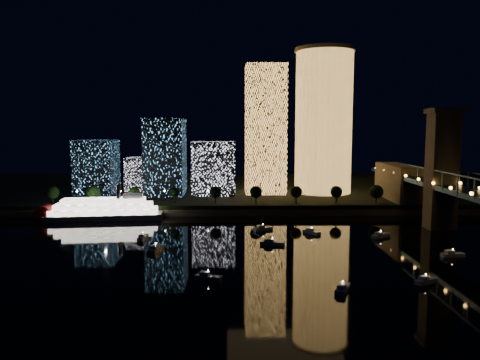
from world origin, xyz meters
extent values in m
plane|color=black|center=(0.00, 0.00, 0.00)|extent=(520.00, 520.00, 0.00)
cube|color=black|center=(0.00, 160.00, 2.50)|extent=(420.00, 160.00, 5.00)
cube|color=#6B5E4C|center=(0.00, 82.00, 1.50)|extent=(420.00, 6.00, 3.00)
cylinder|color=#FFB251|center=(30.51, 126.31, 44.72)|extent=(32.00, 32.00, 79.44)
cylinder|color=#6B5E4C|center=(30.51, 126.31, 85.44)|extent=(34.00, 34.00, 2.00)
cube|color=#FFB251|center=(-2.72, 126.15, 41.05)|extent=(22.66, 22.66, 72.09)
cube|color=white|center=(-32.01, 120.68, 19.74)|extent=(23.96, 20.27, 29.49)
cube|color=#509CDB|center=(-58.93, 120.68, 26.16)|extent=(21.16, 27.51, 42.32)
cube|color=white|center=(-70.96, 124.23, 15.21)|extent=(20.41, 18.56, 20.41)
cube|color=#509CDB|center=(-99.19, 126.82, 20.08)|extent=(21.55, 23.70, 30.17)
cube|color=#6B5E4C|center=(65.00, 50.00, 24.00)|extent=(11.00, 9.00, 48.00)
cube|color=#6B5E4C|center=(65.00, 50.00, 49.00)|extent=(13.00, 11.00, 2.00)
cube|color=#6B5E4C|center=(65.00, 100.00, 11.50)|extent=(12.00, 40.00, 23.00)
cube|color=#172C4B|center=(60.00, 12.00, 21.50)|extent=(0.50, 0.50, 7.00)
cube|color=#172C4B|center=(60.00, 36.00, 21.50)|extent=(0.50, 0.50, 7.00)
cube|color=#172C4B|center=(60.00, 60.00, 21.50)|extent=(0.50, 0.50, 7.00)
sphere|color=#FFA938|center=(59.50, 45.00, 19.80)|extent=(1.20, 1.20, 1.20)
sphere|color=#FFA938|center=(59.50, 90.00, 19.80)|extent=(1.20, 1.20, 1.20)
cube|color=silver|center=(-80.75, 72.85, 1.31)|extent=(53.46, 17.42, 2.62)
cube|color=white|center=(-80.75, 72.85, 3.83)|extent=(49.00, 15.88, 2.41)
cube|color=white|center=(-80.75, 72.85, 6.23)|extent=(44.53, 14.33, 2.41)
cube|color=white|center=(-80.75, 72.85, 8.64)|extent=(37.89, 12.56, 2.41)
cube|color=silver|center=(-67.70, 74.21, 10.72)|extent=(9.38, 7.44, 1.97)
cylinder|color=black|center=(-73.99, 71.35, 13.12)|extent=(1.53, 1.53, 6.56)
cylinder|color=black|center=(-74.45, 75.70, 13.12)|extent=(1.53, 1.53, 6.56)
cylinder|color=maroon|center=(-106.85, 70.12, 3.28)|extent=(8.64, 10.59, 7.66)
cube|color=silver|center=(-55.83, 33.59, 0.60)|extent=(3.28, 7.58, 1.20)
cube|color=silver|center=(-55.97, 32.50, 1.70)|extent=(2.22, 2.79, 1.00)
sphere|color=white|center=(-55.83, 33.59, 2.60)|extent=(0.36, 0.36, 0.36)
cube|color=silver|center=(35.52, 34.98, 0.60)|extent=(8.23, 6.48, 1.20)
cube|color=silver|center=(34.49, 34.34, 1.70)|extent=(3.52, 3.28, 1.00)
sphere|color=white|center=(35.52, 34.98, 2.60)|extent=(0.36, 0.36, 0.36)
cube|color=silver|center=(30.42, -19.09, 0.60)|extent=(6.58, 4.73, 1.20)
cube|color=silver|center=(29.57, -19.53, 1.70)|extent=(2.74, 2.49, 1.00)
sphere|color=white|center=(30.42, -19.09, 2.60)|extent=(0.36, 0.36, 0.36)
cube|color=silver|center=(6.48, -24.50, 0.60)|extent=(5.61, 8.27, 1.20)
cube|color=silver|center=(5.98, -25.58, 1.70)|extent=(3.03, 3.38, 1.00)
sphere|color=white|center=(6.48, -24.50, 2.60)|extent=(0.36, 0.36, 0.36)
cube|color=silver|center=(9.83, 41.31, 0.60)|extent=(6.63, 7.41, 1.20)
cube|color=silver|center=(9.11, 42.20, 1.70)|extent=(3.19, 3.30, 1.00)
sphere|color=white|center=(9.83, 41.31, 2.60)|extent=(0.36, 0.36, 0.36)
cube|color=silver|center=(-7.39, 24.06, 0.60)|extent=(9.27, 4.70, 1.20)
cube|color=silver|center=(-8.69, 24.35, 1.70)|extent=(3.53, 2.93, 1.00)
sphere|color=white|center=(-7.39, 24.06, 2.60)|extent=(0.36, 0.36, 0.36)
cube|color=silver|center=(-48.26, 16.70, 0.60)|extent=(4.55, 9.02, 1.20)
cube|color=silver|center=(-48.54, 15.44, 1.70)|extent=(2.84, 3.43, 1.00)
sphere|color=white|center=(-48.26, 16.70, 2.60)|extent=(0.36, 0.36, 0.36)
cube|color=silver|center=(50.34, 7.24, 0.60)|extent=(7.89, 3.52, 1.20)
cube|color=silver|center=(49.21, 7.07, 1.70)|extent=(2.93, 2.35, 1.00)
sphere|color=white|center=(50.34, 7.24, 2.60)|extent=(0.36, 0.36, 0.36)
cube|color=silver|center=(-28.70, -14.72, 0.60)|extent=(7.78, 4.69, 1.20)
cube|color=silver|center=(-29.75, -14.36, 1.70)|extent=(3.09, 2.68, 1.00)
sphere|color=white|center=(-28.70, -14.72, 2.60)|extent=(0.36, 0.36, 0.36)
cube|color=silver|center=(-9.13, 48.19, 0.60)|extent=(8.38, 5.88, 1.20)
cube|color=silver|center=(-10.21, 47.65, 1.70)|extent=(3.46, 3.13, 1.00)
sphere|color=white|center=(-9.13, 48.19, 2.60)|extent=(0.36, 0.36, 0.36)
cylinder|color=black|center=(-110.00, 88.00, 7.00)|extent=(0.70, 0.70, 4.00)
sphere|color=black|center=(-110.00, 88.00, 10.50)|extent=(6.35, 6.35, 6.35)
cylinder|color=black|center=(-90.00, 88.00, 7.00)|extent=(0.70, 0.70, 4.00)
sphere|color=black|center=(-90.00, 88.00, 10.50)|extent=(6.81, 6.81, 6.81)
cylinder|color=black|center=(-70.00, 88.00, 7.00)|extent=(0.70, 0.70, 4.00)
sphere|color=black|center=(-70.00, 88.00, 10.50)|extent=(5.74, 5.74, 5.74)
cylinder|color=black|center=(-50.00, 88.00, 7.00)|extent=(0.70, 0.70, 4.00)
sphere|color=black|center=(-50.00, 88.00, 10.50)|extent=(5.01, 5.01, 5.01)
cylinder|color=black|center=(-30.00, 88.00, 7.00)|extent=(0.70, 0.70, 4.00)
sphere|color=black|center=(-30.00, 88.00, 10.50)|extent=(5.91, 5.91, 5.91)
cylinder|color=black|center=(-10.00, 88.00, 7.00)|extent=(0.70, 0.70, 4.00)
sphere|color=black|center=(-10.00, 88.00, 10.50)|extent=(6.09, 6.09, 6.09)
cylinder|color=black|center=(10.00, 88.00, 7.00)|extent=(0.70, 0.70, 4.00)
sphere|color=black|center=(10.00, 88.00, 10.50)|extent=(5.90, 5.90, 5.90)
cylinder|color=black|center=(30.00, 88.00, 7.00)|extent=(0.70, 0.70, 4.00)
sphere|color=black|center=(30.00, 88.00, 10.50)|extent=(5.92, 5.92, 5.92)
cylinder|color=black|center=(50.00, 88.00, 7.00)|extent=(0.70, 0.70, 4.00)
sphere|color=black|center=(50.00, 88.00, 10.50)|extent=(6.83, 6.83, 6.83)
cylinder|color=black|center=(-100.00, 94.00, 7.50)|extent=(0.24, 0.24, 5.00)
sphere|color=#FFCC7F|center=(-100.00, 94.00, 10.30)|extent=(0.70, 0.70, 0.70)
cylinder|color=black|center=(-78.00, 94.00, 7.50)|extent=(0.24, 0.24, 5.00)
sphere|color=#FFCC7F|center=(-78.00, 94.00, 10.30)|extent=(0.70, 0.70, 0.70)
cylinder|color=black|center=(-56.00, 94.00, 7.50)|extent=(0.24, 0.24, 5.00)
sphere|color=#FFCC7F|center=(-56.00, 94.00, 10.30)|extent=(0.70, 0.70, 0.70)
cylinder|color=black|center=(-34.00, 94.00, 7.50)|extent=(0.24, 0.24, 5.00)
sphere|color=#FFCC7F|center=(-34.00, 94.00, 10.30)|extent=(0.70, 0.70, 0.70)
cylinder|color=black|center=(-12.00, 94.00, 7.50)|extent=(0.24, 0.24, 5.00)
sphere|color=#FFCC7F|center=(-12.00, 94.00, 10.30)|extent=(0.70, 0.70, 0.70)
cylinder|color=black|center=(10.00, 94.00, 7.50)|extent=(0.24, 0.24, 5.00)
sphere|color=#FFCC7F|center=(10.00, 94.00, 10.30)|extent=(0.70, 0.70, 0.70)
cylinder|color=black|center=(32.00, 94.00, 7.50)|extent=(0.24, 0.24, 5.00)
sphere|color=#FFCC7F|center=(32.00, 94.00, 10.30)|extent=(0.70, 0.70, 0.70)
camera|label=1|loc=(-22.29, -140.88, 41.91)|focal=35.00mm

